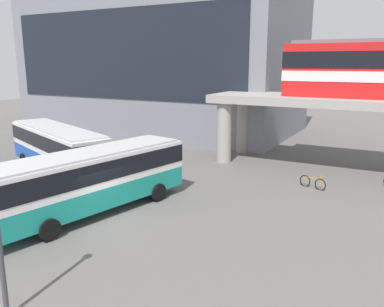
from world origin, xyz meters
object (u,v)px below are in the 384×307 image
at_px(bus_main, 90,176).
at_px(pedestrian_by_bike_rack, 38,140).
at_px(bicycle_orange, 313,182).
at_px(bus_secondary, 57,145).
at_px(station_building, 163,62).

height_order(bus_main, pedestrian_by_bike_rack, bus_main).
height_order(bicycle_orange, pedestrian_by_bike_rack, pedestrian_by_bike_rack).
relative_size(bicycle_orange, pedestrian_by_bike_rack, 0.95).
height_order(bus_main, bus_secondary, same).
bearing_deg(station_building, bus_secondary, -78.63).
relative_size(bus_secondary, pedestrian_by_bike_rack, 6.22).
height_order(bus_secondary, pedestrian_by_bike_rack, bus_secondary).
distance_m(bus_secondary, bicycle_orange, 16.93).
distance_m(station_building, bicycle_orange, 26.22).
xyz_separation_m(station_building, bus_secondary, (4.05, -20.12, -5.51)).
height_order(station_building, bicycle_orange, station_building).
bearing_deg(bus_main, station_building, 114.27).
height_order(station_building, pedestrian_by_bike_rack, station_building).
relative_size(station_building, bicycle_orange, 17.12).
bearing_deg(bicycle_orange, bus_secondary, -162.92).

